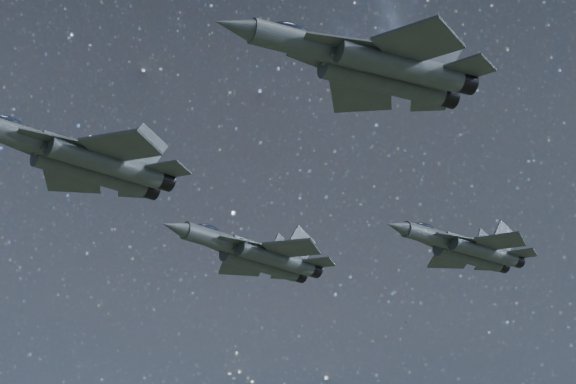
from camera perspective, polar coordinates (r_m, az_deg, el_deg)
name	(u,v)px	position (r m, az deg, el deg)	size (l,w,h in m)	color
jet_lead	(80,158)	(70.93, -12.21, 1.99)	(18.79, 12.69, 4.74)	#333B3F
jet_left	(256,254)	(89.48, -1.90, -3.71)	(18.37, 12.25, 4.66)	#333B3F
jet_right	(371,64)	(61.99, 4.97, 7.55)	(18.43, 13.07, 4.68)	#333B3F
jet_slot	(466,248)	(87.64, 10.49, -3.29)	(16.23, 11.10, 4.08)	#333B3F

